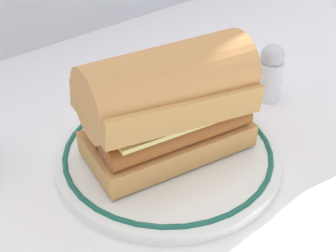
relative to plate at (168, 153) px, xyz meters
The scene contains 4 objects.
ground_plane 0.03m from the plate, 73.78° to the right, with size 1.50×1.50×0.00m, color white.
plate is the anchor object (origin of this frame).
sausage_sandwich 0.07m from the plate, 146.31° to the left, with size 0.19×0.13×0.12m.
salt_shaker 0.19m from the plate, ahead, with size 0.04×0.04×0.08m.
Camera 1 is at (-0.27, -0.26, 0.32)m, focal length 46.92 mm.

